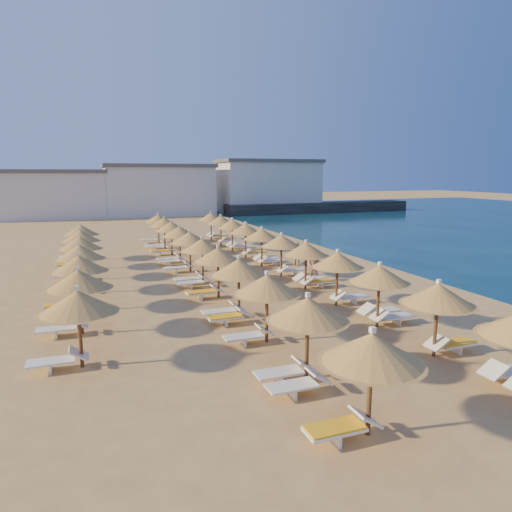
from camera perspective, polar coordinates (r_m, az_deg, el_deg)
name	(u,v)px	position (r m, az deg, el deg)	size (l,w,h in m)	color
ground	(269,296)	(22.75, 1.59, -5.05)	(220.00, 220.00, 0.00)	tan
jetty	(319,207)	(72.19, 7.92, 6.04)	(30.00, 4.00, 1.50)	black
hotel_blocks	(172,189)	(68.58, -10.49, 8.22)	(47.62, 8.83, 8.10)	beige
parasol_row_east	(281,242)	(26.70, 3.19, 1.81)	(2.47, 34.36, 2.64)	brown
parasol_row_west	(202,246)	(25.19, -6.75, 1.24)	(2.47, 34.36, 2.64)	brown
parasol_row_inland	(80,253)	(24.50, -21.15, 0.36)	(2.47, 21.60, 2.64)	brown
loungers	(217,276)	(25.66, -4.94, -2.52)	(14.23, 33.44, 0.66)	white
beachgoer_b	(314,265)	(25.71, 7.28, -1.15)	(0.93, 0.72, 1.91)	tan
beachgoer_c	(297,253)	(30.31, 5.13, 0.32)	(0.92, 0.38, 1.57)	tan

